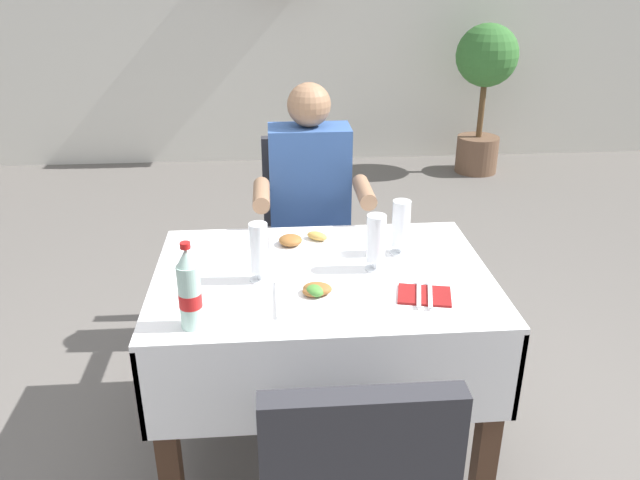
{
  "coord_description": "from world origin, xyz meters",
  "views": [
    {
      "loc": [
        -0.09,
        -1.79,
        1.75
      ],
      "look_at": [
        0.08,
        0.26,
        0.82
      ],
      "focal_mm": 35.47,
      "sensor_mm": 36.0,
      "label": 1
    }
  ],
  "objects_px": {
    "plate_far_diner": "(301,243)",
    "beer_glass_right": "(401,226)",
    "potted_plant_corner": "(485,80)",
    "main_dining_table": "(322,315)",
    "beer_glass_middle": "(376,241)",
    "napkin_cutlery_set": "(424,295)",
    "plate_near_camera": "(315,294)",
    "beer_glass_left": "(259,253)",
    "seated_diner_far": "(311,208)",
    "chair_far_diner_seat": "(308,230)",
    "cola_bottle_primary": "(190,291)"
  },
  "relations": [
    {
      "from": "beer_glass_middle",
      "to": "chair_far_diner_seat",
      "type": "bearing_deg",
      "value": 103.19
    },
    {
      "from": "beer_glass_middle",
      "to": "potted_plant_corner",
      "type": "height_order",
      "value": "potted_plant_corner"
    },
    {
      "from": "plate_near_camera",
      "to": "beer_glass_left",
      "type": "xyz_separation_m",
      "value": [
        -0.18,
        0.14,
        0.09
      ]
    },
    {
      "from": "cola_bottle_primary",
      "to": "napkin_cutlery_set",
      "type": "xyz_separation_m",
      "value": [
        0.73,
        0.12,
        -0.12
      ]
    },
    {
      "from": "beer_glass_left",
      "to": "chair_far_diner_seat",
      "type": "bearing_deg",
      "value": 75.72
    },
    {
      "from": "plate_far_diner",
      "to": "napkin_cutlery_set",
      "type": "height_order",
      "value": "plate_far_diner"
    },
    {
      "from": "plate_near_camera",
      "to": "beer_glass_middle",
      "type": "bearing_deg",
      "value": 39.72
    },
    {
      "from": "chair_far_diner_seat",
      "to": "beer_glass_right",
      "type": "bearing_deg",
      "value": -66.11
    },
    {
      "from": "beer_glass_middle",
      "to": "napkin_cutlery_set",
      "type": "xyz_separation_m",
      "value": [
        0.13,
        -0.2,
        -0.11
      ]
    },
    {
      "from": "main_dining_table",
      "to": "napkin_cutlery_set",
      "type": "height_order",
      "value": "napkin_cutlery_set"
    },
    {
      "from": "plate_far_diner",
      "to": "chair_far_diner_seat",
      "type": "bearing_deg",
      "value": 83.98
    },
    {
      "from": "main_dining_table",
      "to": "plate_far_diner",
      "type": "relative_size",
      "value": 4.61
    },
    {
      "from": "plate_far_diner",
      "to": "plate_near_camera",
      "type": "bearing_deg",
      "value": -86.69
    },
    {
      "from": "plate_far_diner",
      "to": "potted_plant_corner",
      "type": "distance_m",
      "value": 3.51
    },
    {
      "from": "napkin_cutlery_set",
      "to": "plate_near_camera",
      "type": "bearing_deg",
      "value": 177.4
    },
    {
      "from": "plate_near_camera",
      "to": "beer_glass_left",
      "type": "distance_m",
      "value": 0.24
    },
    {
      "from": "chair_far_diner_seat",
      "to": "plate_far_diner",
      "type": "height_order",
      "value": "chair_far_diner_seat"
    },
    {
      "from": "seated_diner_far",
      "to": "napkin_cutlery_set",
      "type": "xyz_separation_m",
      "value": [
        0.31,
        -0.89,
        0.04
      ]
    },
    {
      "from": "plate_near_camera",
      "to": "beer_glass_right",
      "type": "distance_m",
      "value": 0.47
    },
    {
      "from": "main_dining_table",
      "to": "plate_far_diner",
      "type": "height_order",
      "value": "plate_far_diner"
    },
    {
      "from": "plate_far_diner",
      "to": "main_dining_table",
      "type": "bearing_deg",
      "value": -74.33
    },
    {
      "from": "napkin_cutlery_set",
      "to": "potted_plant_corner",
      "type": "xyz_separation_m",
      "value": [
        1.32,
        3.48,
        0.05
      ]
    },
    {
      "from": "plate_far_diner",
      "to": "beer_glass_right",
      "type": "relative_size",
      "value": 1.22
    },
    {
      "from": "potted_plant_corner",
      "to": "main_dining_table",
      "type": "bearing_deg",
      "value": -116.5
    },
    {
      "from": "main_dining_table",
      "to": "seated_diner_far",
      "type": "height_order",
      "value": "seated_diner_far"
    },
    {
      "from": "plate_near_camera",
      "to": "napkin_cutlery_set",
      "type": "bearing_deg",
      "value": -2.6
    },
    {
      "from": "beer_glass_right",
      "to": "main_dining_table",
      "type": "bearing_deg",
      "value": -155.95
    },
    {
      "from": "napkin_cutlery_set",
      "to": "cola_bottle_primary",
      "type": "bearing_deg",
      "value": -170.4
    },
    {
      "from": "plate_far_diner",
      "to": "potted_plant_corner",
      "type": "bearing_deg",
      "value": 61.0
    },
    {
      "from": "beer_glass_right",
      "to": "potted_plant_corner",
      "type": "distance_m",
      "value": 3.43
    },
    {
      "from": "seated_diner_far",
      "to": "plate_near_camera",
      "type": "bearing_deg",
      "value": -92.89
    },
    {
      "from": "seated_diner_far",
      "to": "main_dining_table",
      "type": "bearing_deg",
      "value": -90.43
    },
    {
      "from": "plate_far_diner",
      "to": "potted_plant_corner",
      "type": "height_order",
      "value": "potted_plant_corner"
    },
    {
      "from": "plate_far_diner",
      "to": "beer_glass_right",
      "type": "height_order",
      "value": "beer_glass_right"
    },
    {
      "from": "main_dining_table",
      "to": "plate_near_camera",
      "type": "distance_m",
      "value": 0.26
    },
    {
      "from": "beer_glass_middle",
      "to": "plate_far_diner",
      "type": "bearing_deg",
      "value": 139.8
    },
    {
      "from": "beer_glass_right",
      "to": "plate_near_camera",
      "type": "bearing_deg",
      "value": -137.42
    },
    {
      "from": "beer_glass_middle",
      "to": "potted_plant_corner",
      "type": "bearing_deg",
      "value": 66.09
    },
    {
      "from": "napkin_cutlery_set",
      "to": "potted_plant_corner",
      "type": "relative_size",
      "value": 0.16
    },
    {
      "from": "plate_near_camera",
      "to": "seated_diner_far",
      "type": "bearing_deg",
      "value": 87.11
    },
    {
      "from": "chair_far_diner_seat",
      "to": "potted_plant_corner",
      "type": "relative_size",
      "value": 0.77
    },
    {
      "from": "main_dining_table",
      "to": "beer_glass_middle",
      "type": "distance_m",
      "value": 0.34
    },
    {
      "from": "plate_near_camera",
      "to": "beer_glass_right",
      "type": "bearing_deg",
      "value": 42.58
    },
    {
      "from": "plate_far_diner",
      "to": "napkin_cutlery_set",
      "type": "xyz_separation_m",
      "value": [
        0.38,
        -0.41,
        -0.01
      ]
    },
    {
      "from": "main_dining_table",
      "to": "cola_bottle_primary",
      "type": "bearing_deg",
      "value": -142.62
    },
    {
      "from": "beer_glass_middle",
      "to": "napkin_cutlery_set",
      "type": "distance_m",
      "value": 0.26
    },
    {
      "from": "beer_glass_right",
      "to": "cola_bottle_primary",
      "type": "height_order",
      "value": "cola_bottle_primary"
    },
    {
      "from": "seated_diner_far",
      "to": "beer_glass_right",
      "type": "bearing_deg",
      "value": -62.56
    },
    {
      "from": "seated_diner_far",
      "to": "beer_glass_middle",
      "type": "xyz_separation_m",
      "value": [
        0.18,
        -0.69,
        0.14
      ]
    },
    {
      "from": "seated_diner_far",
      "to": "plate_far_diner",
      "type": "distance_m",
      "value": 0.48
    }
  ]
}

